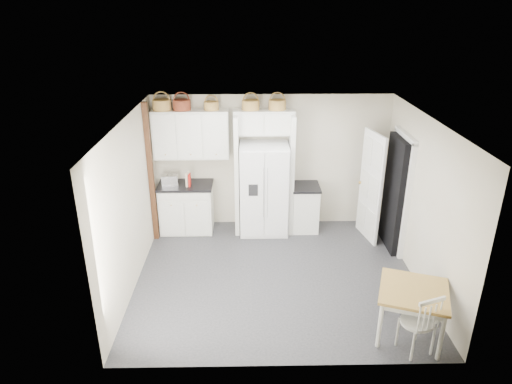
{
  "coord_description": "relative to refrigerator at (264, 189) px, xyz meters",
  "views": [
    {
      "loc": [
        -0.45,
        -6.37,
        4.18
      ],
      "look_at": [
        -0.32,
        0.4,
        1.33
      ],
      "focal_mm": 32.0,
      "sensor_mm": 36.0,
      "label": 1
    }
  ],
  "objects": [
    {
      "name": "refrigerator",
      "position": [
        0.0,
        0.0,
        0.0
      ],
      "size": [
        0.9,
        0.73,
        1.75
      ],
      "primitive_type": "cube",
      "color": "white",
      "rests_on": "floor"
    },
    {
      "name": "windsor_chair",
      "position": [
        1.82,
        -3.38,
        -0.42
      ],
      "size": [
        0.55,
        0.53,
        0.9
      ],
      "primitive_type": "cube",
      "rotation": [
        0.0,
        0.0,
        0.35
      ],
      "color": "white",
      "rests_on": "floor"
    },
    {
      "name": "cookbook_red",
      "position": [
        -1.4,
        -0.01,
        0.2
      ],
      "size": [
        0.03,
        0.15,
        0.23
      ],
      "primitive_type": "cube",
      "rotation": [
        0.0,
        0.0,
        0.0
      ],
      "color": "#B3160F",
      "rests_on": "counter_left"
    },
    {
      "name": "base_cab_right",
      "position": [
        0.8,
        0.07,
        -0.44
      ],
      "size": [
        0.49,
        0.59,
        0.87
      ],
      "primitive_type": "cube",
      "color": "white",
      "rests_on": "floor"
    },
    {
      "name": "base_cab_left",
      "position": [
        -1.5,
        0.07,
        -0.41
      ],
      "size": [
        0.99,
        0.63,
        0.92
      ],
      "primitive_type": "cube",
      "color": "white",
      "rests_on": "floor"
    },
    {
      "name": "toaster",
      "position": [
        -1.77,
        0.0,
        0.19
      ],
      "size": [
        0.32,
        0.21,
        0.21
      ],
      "primitive_type": "cube",
      "rotation": [
        0.0,
        0.0,
        0.13
      ],
      "color": "silver",
      "rests_on": "counter_left"
    },
    {
      "name": "floor",
      "position": [
        0.15,
        -1.63,
        -0.87
      ],
      "size": [
        4.5,
        4.5,
        0.0
      ],
      "primitive_type": "plane",
      "color": "#26262C",
      "rests_on": "ground"
    },
    {
      "name": "upper_cabinet",
      "position": [
        -1.35,
        0.2,
        1.03
      ],
      "size": [
        1.4,
        0.34,
        0.9
      ],
      "primitive_type": "cube",
      "color": "white",
      "rests_on": "wall_back"
    },
    {
      "name": "basket_upper_b",
      "position": [
        -1.48,
        0.2,
        1.57
      ],
      "size": [
        0.32,
        0.32,
        0.19
      ],
      "primitive_type": "cylinder",
      "color": "maroon",
      "rests_on": "upper_cabinet"
    },
    {
      "name": "trim_post",
      "position": [
        -2.05,
        -0.28,
        0.43
      ],
      "size": [
        0.09,
        0.09,
        2.6
      ],
      "primitive_type": "cube",
      "color": "black",
      "rests_on": "floor"
    },
    {
      "name": "basket_bridge_a",
      "position": [
        -0.24,
        0.2,
        1.56
      ],
      "size": [
        0.31,
        0.31,
        0.18
      ],
      "primitive_type": "cylinder",
      "color": "#9E6B36",
      "rests_on": "bridge_cabinet"
    },
    {
      "name": "bridge_cabinet",
      "position": [
        -0.0,
        0.2,
        1.25
      ],
      "size": [
        1.12,
        0.34,
        0.45
      ],
      "primitive_type": "cube",
      "color": "white",
      "rests_on": "wall_back"
    },
    {
      "name": "ceiling",
      "position": [
        0.15,
        -1.63,
        1.73
      ],
      "size": [
        4.5,
        4.5,
        0.0
      ],
      "primitive_type": "plane",
      "color": "white",
      "rests_on": "wall_back"
    },
    {
      "name": "counter_left",
      "position": [
        -1.5,
        0.07,
        0.07
      ],
      "size": [
        1.03,
        0.67,
        0.04
      ],
      "primitive_type": "cube",
      "color": "black",
      "rests_on": "base_cab_left"
    },
    {
      "name": "cookbook_cream",
      "position": [
        -1.43,
        -0.01,
        0.22
      ],
      "size": [
        0.07,
        0.18,
        0.26
      ],
      "primitive_type": "cube",
      "rotation": [
        0.0,
        0.0,
        -0.21
      ],
      "color": "beige",
      "rests_on": "counter_left"
    },
    {
      "name": "wall_right",
      "position": [
        2.4,
        -1.63,
        0.43
      ],
      "size": [
        0.0,
        4.0,
        4.0
      ],
      "primitive_type": "plane",
      "rotation": [
        1.57,
        0.0,
        -1.57
      ],
      "color": "#BFB397",
      "rests_on": "floor"
    },
    {
      "name": "wall_back",
      "position": [
        0.15,
        0.37,
        0.43
      ],
      "size": [
        4.5,
        0.0,
        4.5
      ],
      "primitive_type": "plane",
      "rotation": [
        1.57,
        0.0,
        0.0
      ],
      "color": "#BFB397",
      "rests_on": "floor"
    },
    {
      "name": "basket_upper_a",
      "position": [
        -1.84,
        0.2,
        1.57
      ],
      "size": [
        0.33,
        0.33,
        0.19
      ],
      "primitive_type": "cylinder",
      "color": "#9E6B36",
      "rests_on": "upper_cabinet"
    },
    {
      "name": "basket_bridge_b",
      "position": [
        0.24,
        0.2,
        1.57
      ],
      "size": [
        0.31,
        0.31,
        0.18
      ],
      "primitive_type": "cylinder",
      "color": "#9E6B36",
      "rests_on": "bridge_cabinet"
    },
    {
      "name": "fridge_panel_right",
      "position": [
        0.51,
        0.07,
        0.28
      ],
      "size": [
        0.08,
        0.6,
        2.3
      ],
      "primitive_type": "cube",
      "color": "white",
      "rests_on": "floor"
    },
    {
      "name": "basket_upper_c",
      "position": [
        -0.95,
        0.2,
        1.55
      ],
      "size": [
        0.27,
        0.27,
        0.15
      ],
      "primitive_type": "cylinder",
      "color": "#9E6B36",
      "rests_on": "upper_cabinet"
    },
    {
      "name": "dining_table",
      "position": [
        1.85,
        -3.08,
        -0.52
      ],
      "size": [
        1.09,
        1.09,
        0.72
      ],
      "primitive_type": "cube",
      "rotation": [
        0.0,
        0.0,
        -0.34
      ],
      "color": "olive",
      "rests_on": "floor"
    },
    {
      "name": "fridge_panel_left",
      "position": [
        -0.51,
        0.07,
        0.28
      ],
      "size": [
        0.08,
        0.6,
        2.3
      ],
      "primitive_type": "cube",
      "color": "white",
      "rests_on": "floor"
    },
    {
      "name": "counter_right",
      "position": [
        0.8,
        0.07,
        0.02
      ],
      "size": [
        0.53,
        0.63,
        0.04
      ],
      "primitive_type": "cube",
      "color": "black",
      "rests_on": "base_cab_right"
    },
    {
      "name": "wall_left",
      "position": [
        -2.1,
        -1.63,
        0.43
      ],
      "size": [
        0.0,
        4.0,
        4.0
      ],
      "primitive_type": "plane",
      "rotation": [
        1.57,
        0.0,
        1.57
      ],
      "color": "#BFB397",
      "rests_on": "floor"
    },
    {
      "name": "doorway_void",
      "position": [
        2.31,
        -0.63,
        0.15
      ],
      "size": [
        0.18,
        0.85,
        2.05
      ],
      "primitive_type": "cube",
      "color": "black",
      "rests_on": "floor"
    },
    {
      "name": "door_slab",
      "position": [
        1.95,
        -0.3,
        0.15
      ],
      "size": [
        0.21,
        0.79,
        2.05
      ],
      "primitive_type": "cube",
      "rotation": [
        0.0,
        0.0,
        -1.36
      ],
      "color": "white",
      "rests_on": "floor"
    }
  ]
}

